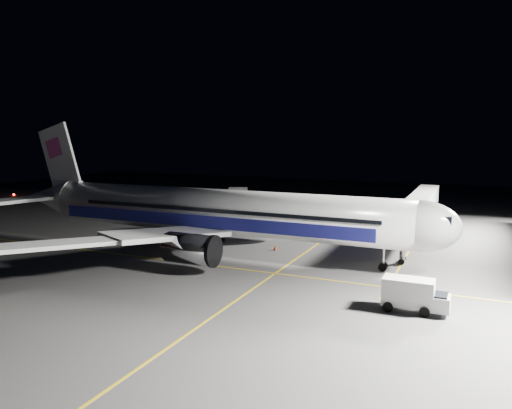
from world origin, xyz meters
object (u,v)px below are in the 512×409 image
object	(u,v)px
safety_cone_a	(256,232)
safety_cone_c	(200,233)
service_truck	(414,294)
baggage_tug	(276,224)
airliner	(212,212)
jet_bridge	(417,208)
safety_cone_b	(275,248)

from	to	relation	value
safety_cone_a	safety_cone_c	distance (m)	8.39
service_truck	safety_cone_c	size ratio (longest dim) A/B	10.65
baggage_tug	airliner	bearing A→B (deg)	-118.55
jet_bridge	safety_cone_b	world-z (taller)	jet_bridge
airliner	safety_cone_a	bearing A→B (deg)	86.71
service_truck	safety_cone_c	bearing A→B (deg)	148.26
airliner	jet_bridge	world-z (taller)	airliner
safety_cone_a	safety_cone_c	bearing A→B (deg)	-155.37
safety_cone_b	baggage_tug	bearing A→B (deg)	111.51
baggage_tug	safety_cone_a	bearing A→B (deg)	-127.94
service_truck	safety_cone_a	world-z (taller)	service_truck
jet_bridge	safety_cone_a	distance (m)	23.50
jet_bridge	safety_cone_a	size ratio (longest dim) A/B	59.26
jet_bridge	baggage_tug	xyz separation A→B (m)	(-21.05, -1.25, -3.68)
safety_cone_a	safety_cone_b	xyz separation A→B (m)	(6.37, -8.27, 0.04)
jet_bridge	baggage_tug	distance (m)	21.40
safety_cone_c	airliner	bearing A→B (deg)	-51.72
airliner	safety_cone_a	distance (m)	13.22
safety_cone_a	safety_cone_c	size ratio (longest dim) A/B	1.12
safety_cone_a	safety_cone_c	world-z (taller)	safety_cone_a
baggage_tug	safety_cone_c	xyz separation A→B (m)	(-8.95, -8.03, -0.64)
airliner	jet_bridge	size ratio (longest dim) A/B	1.79
safety_cone_b	airliner	bearing A→B (deg)	-150.52
baggage_tug	safety_cone_a	distance (m)	4.76
safety_cone_a	safety_cone_b	size ratio (longest dim) A/B	0.88
safety_cone_a	safety_cone_b	distance (m)	10.44
jet_bridge	safety_cone_c	xyz separation A→B (m)	(-30.00, -9.28, -4.32)
airliner	safety_cone_b	bearing A→B (deg)	29.48
airliner	safety_cone_c	distance (m)	12.20
service_truck	safety_cone_c	distance (m)	39.02
jet_bridge	safety_cone_a	bearing A→B (deg)	-165.50
jet_bridge	safety_cone_b	size ratio (longest dim) A/B	52.07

